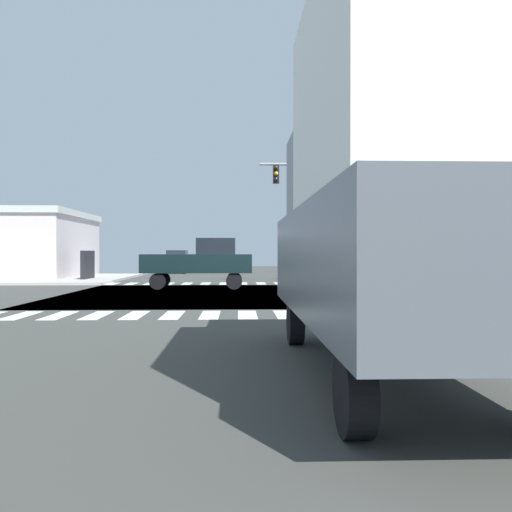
{
  "coord_description": "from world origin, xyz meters",
  "views": [
    {
      "loc": [
        -0.01,
        -21.53,
        1.66
      ],
      "look_at": [
        0.93,
        5.88,
        1.5
      ],
      "focal_mm": 37.31,
      "sensor_mm": 36.0,
      "label": 1
    }
  ],
  "objects_px": {
    "traffic_signal_mast": "(343,190)",
    "street_lamp": "(333,215)",
    "sedan_nearside_1": "(177,260)",
    "pickup_leading_2": "(201,261)",
    "box_truck_farside_1": "(390,184)"
  },
  "relations": [
    {
      "from": "box_truck_farside_1",
      "to": "pickup_leading_2",
      "type": "xyz_separation_m",
      "value": [
        -3.74,
        18.08,
        -1.27
      ]
    },
    {
      "from": "sedan_nearside_1",
      "to": "pickup_leading_2",
      "type": "xyz_separation_m",
      "value": [
        3.26,
        -18.92,
        0.17
      ]
    },
    {
      "from": "traffic_signal_mast",
      "to": "street_lamp",
      "type": "distance_m",
      "value": 12.0
    },
    {
      "from": "street_lamp",
      "to": "pickup_leading_2",
      "type": "height_order",
      "value": "street_lamp"
    },
    {
      "from": "box_truck_farside_1",
      "to": "sedan_nearside_1",
      "type": "bearing_deg",
      "value": 100.71
    },
    {
      "from": "sedan_nearside_1",
      "to": "box_truck_farside_1",
      "type": "bearing_deg",
      "value": 100.71
    },
    {
      "from": "box_truck_farside_1",
      "to": "street_lamp",
      "type": "bearing_deg",
      "value": 81.04
    },
    {
      "from": "traffic_signal_mast",
      "to": "sedan_nearside_1",
      "type": "relative_size",
      "value": 1.75
    },
    {
      "from": "traffic_signal_mast",
      "to": "pickup_leading_2",
      "type": "distance_m",
      "value": 9.37
    },
    {
      "from": "sedan_nearside_1",
      "to": "pickup_leading_2",
      "type": "bearing_deg",
      "value": 99.79
    },
    {
      "from": "street_lamp",
      "to": "sedan_nearside_1",
      "type": "bearing_deg",
      "value": 166.49
    },
    {
      "from": "traffic_signal_mast",
      "to": "pickup_leading_2",
      "type": "xyz_separation_m",
      "value": [
        -7.5,
        -4.07,
        -3.86
      ]
    },
    {
      "from": "traffic_signal_mast",
      "to": "street_lamp",
      "type": "xyz_separation_m",
      "value": [
        1.6,
        11.88,
        -0.54
      ]
    },
    {
      "from": "pickup_leading_2",
      "to": "traffic_signal_mast",
      "type": "bearing_deg",
      "value": 118.49
    },
    {
      "from": "sedan_nearside_1",
      "to": "box_truck_farside_1",
      "type": "relative_size",
      "value": 0.6
    }
  ]
}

